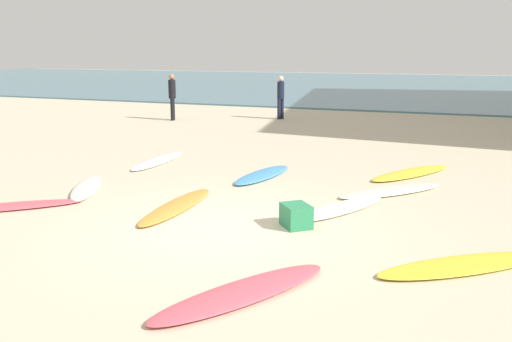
% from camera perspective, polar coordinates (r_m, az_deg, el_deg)
% --- Properties ---
extents(ground_plane, '(120.00, 120.00, 0.00)m').
position_cam_1_polar(ground_plane, '(8.34, -3.64, -6.14)').
color(ground_plane, beige).
extents(ocean_water, '(120.00, 40.00, 0.08)m').
position_cam_1_polar(ocean_water, '(44.64, 17.68, 8.57)').
color(ocean_water, slate).
rests_on(ocean_water, ground_plane).
extents(surfboard_0, '(1.47, 2.26, 0.08)m').
position_cam_1_polar(surfboard_0, '(9.38, 8.87, -3.88)').
color(surfboard_0, '#EDE6CF').
rests_on(surfboard_0, ground_plane).
extents(surfboard_1, '(2.22, 1.99, 0.07)m').
position_cam_1_polar(surfboard_1, '(7.37, 20.85, -9.26)').
color(surfboard_1, yellow).
rests_on(surfboard_1, ground_plane).
extents(surfboard_2, '(2.23, 2.02, 0.07)m').
position_cam_1_polar(surfboard_2, '(10.32, -24.79, -3.43)').
color(surfboard_2, '#E2525E').
rests_on(surfboard_2, ground_plane).
extents(surfboard_3, '(0.75, 2.53, 0.07)m').
position_cam_1_polar(surfboard_3, '(13.52, -10.25, 1.09)').
color(surfboard_3, white).
rests_on(surfboard_3, ground_plane).
extents(surfboard_4, '(0.65, 2.50, 0.07)m').
position_cam_1_polar(surfboard_4, '(9.51, -8.34, -3.66)').
color(surfboard_4, orange).
rests_on(surfboard_4, ground_plane).
extents(surfboard_5, '(2.03, 2.17, 0.08)m').
position_cam_1_polar(surfboard_5, '(10.72, 14.06, -2.04)').
color(surfboard_5, '#E9EDC9').
rests_on(surfboard_5, ground_plane).
extents(surfboard_6, '(0.86, 2.22, 0.08)m').
position_cam_1_polar(surfboard_6, '(11.74, 0.70, -0.39)').
color(surfboard_6, '#4793D3').
rests_on(surfboard_6, ground_plane).
extents(surfboard_8, '(1.42, 2.02, 0.09)m').
position_cam_1_polar(surfboard_8, '(11.14, -17.44, -1.67)').
color(surfboard_8, silver).
rests_on(surfboard_8, ground_plane).
extents(surfboard_9, '(1.79, 2.52, 0.08)m').
position_cam_1_polar(surfboard_9, '(12.41, 16.04, -0.19)').
color(surfboard_9, yellow).
rests_on(surfboard_9, ground_plane).
extents(surfboard_10, '(1.65, 2.38, 0.09)m').
position_cam_1_polar(surfboard_10, '(6.17, -1.38, -12.64)').
color(surfboard_10, '#DE505E').
rests_on(surfboard_10, ground_plane).
extents(beachgoer_mid, '(0.36, 0.36, 1.80)m').
position_cam_1_polar(beachgoer_mid, '(21.60, -8.82, 7.99)').
color(beachgoer_mid, black).
rests_on(beachgoer_mid, ground_plane).
extents(beachgoer_far, '(0.35, 0.35, 1.71)m').
position_cam_1_polar(beachgoer_far, '(21.74, 2.62, 7.99)').
color(beachgoer_far, '#191E33').
rests_on(beachgoer_far, ground_plane).
extents(beach_cooler, '(0.60, 0.60, 0.36)m').
position_cam_1_polar(beach_cooler, '(8.40, 4.25, -4.72)').
color(beach_cooler, '#287F51').
rests_on(beach_cooler, ground_plane).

